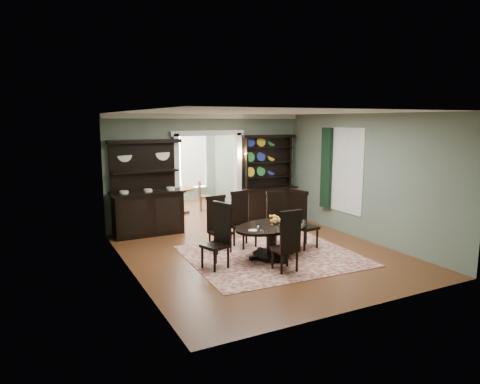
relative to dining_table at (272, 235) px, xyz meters
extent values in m
cube|color=brown|center=(-0.06, 0.26, -0.49)|extent=(5.50, 6.00, 0.01)
cube|color=white|center=(-0.06, 0.26, 2.52)|extent=(5.50, 6.00, 0.01)
cube|color=slate|center=(-2.81, 0.26, 1.02)|extent=(0.01, 6.00, 3.00)
cube|color=slate|center=(2.69, 0.26, 1.02)|extent=(0.01, 6.00, 3.00)
cube|color=slate|center=(-0.06, -2.74, 1.02)|extent=(5.50, 0.01, 3.00)
cube|color=slate|center=(-1.89, 3.26, 1.02)|extent=(1.85, 0.01, 3.00)
cube|color=slate|center=(1.76, 3.26, 1.02)|extent=(1.85, 0.01, 3.00)
cube|color=slate|center=(-0.06, 3.26, 2.27)|extent=(1.80, 0.01, 0.50)
cube|color=silver|center=(-0.06, 3.21, 2.46)|extent=(5.50, 0.10, 0.12)
cube|color=brown|center=(-0.06, 5.01, -0.49)|extent=(3.50, 3.50, 0.01)
cube|color=white|center=(-0.06, 5.01, 2.52)|extent=(3.50, 3.50, 0.01)
cube|color=slate|center=(-1.81, 5.01, 1.02)|extent=(0.01, 3.50, 3.00)
cube|color=slate|center=(1.69, 5.01, 1.02)|extent=(0.01, 3.50, 3.00)
cube|color=slate|center=(-0.06, 6.76, 1.02)|extent=(3.50, 0.01, 3.00)
cube|color=silver|center=(-0.91, 6.71, 1.07)|extent=(1.05, 0.06, 2.20)
cube|color=silver|center=(0.79, 6.71, 1.07)|extent=(1.05, 0.06, 2.20)
cube|color=silver|center=(-0.96, 3.26, 0.77)|extent=(0.14, 0.25, 2.50)
cube|color=silver|center=(0.84, 3.26, 0.77)|extent=(0.14, 0.25, 2.50)
cube|color=silver|center=(-0.06, 3.26, 2.02)|extent=(2.08, 0.25, 0.14)
cube|color=white|center=(2.68, 0.86, 1.12)|extent=(0.02, 1.10, 2.00)
cube|color=silver|center=(2.66, 0.86, 1.12)|extent=(0.01, 1.22, 2.12)
cube|color=black|center=(2.59, 1.54, 1.12)|extent=(0.10, 0.35, 2.10)
cube|color=gold|center=(0.89, 3.18, 1.37)|extent=(0.08, 0.05, 0.18)
sphere|color=#FFD88C|center=(0.79, 3.03, 1.45)|extent=(0.07, 0.07, 0.07)
sphere|color=#FFD88C|center=(0.99, 3.03, 1.45)|extent=(0.07, 0.07, 0.07)
cube|color=maroon|center=(0.06, 0.07, -0.48)|extent=(3.58, 3.17, 0.01)
ellipsoid|color=black|center=(0.00, 0.00, 0.19)|extent=(1.99, 1.53, 0.05)
cylinder|color=black|center=(0.00, 0.00, 0.16)|extent=(2.00, 2.00, 0.03)
cylinder|color=black|center=(0.00, 0.00, -0.13)|extent=(0.22, 0.22, 0.61)
cylinder|color=black|center=(0.00, 0.00, -0.44)|extent=(0.78, 0.78, 0.09)
cylinder|color=silver|center=(0.04, -0.09, 0.23)|extent=(0.27, 0.27, 0.05)
cube|color=black|center=(-0.80, 0.84, -0.05)|extent=(0.46, 0.44, 0.06)
cube|color=black|center=(-0.81, 1.03, 0.33)|extent=(0.44, 0.08, 0.73)
cube|color=black|center=(-0.81, 1.03, 0.70)|extent=(0.47, 0.10, 0.08)
cylinder|color=black|center=(-0.95, 0.66, -0.27)|extent=(0.05, 0.05, 0.43)
cylinder|color=black|center=(-0.61, 0.69, -0.27)|extent=(0.05, 0.05, 0.43)
cylinder|color=black|center=(-0.98, 1.00, -0.27)|extent=(0.05, 0.05, 0.43)
cylinder|color=black|center=(-0.64, 1.02, -0.27)|extent=(0.05, 0.05, 0.43)
cube|color=black|center=(-0.14, 0.93, -0.03)|extent=(0.52, 0.50, 0.06)
cube|color=black|center=(-0.18, 1.12, 0.36)|extent=(0.45, 0.13, 0.76)
cube|color=black|center=(-0.18, 1.12, 0.75)|extent=(0.49, 0.15, 0.08)
cylinder|color=black|center=(-0.29, 0.72, -0.26)|extent=(0.05, 0.05, 0.45)
cylinder|color=black|center=(0.06, 0.78, -0.26)|extent=(0.05, 0.05, 0.45)
cylinder|color=black|center=(-0.35, 1.07, -0.26)|extent=(0.05, 0.05, 0.45)
cylinder|color=black|center=(0.00, 1.13, -0.26)|extent=(0.05, 0.05, 0.45)
cube|color=black|center=(0.62, 0.73, -0.05)|extent=(0.50, 0.49, 0.06)
cube|color=black|center=(0.66, 0.92, 0.33)|extent=(0.44, 0.12, 0.74)
cube|color=black|center=(0.66, 0.92, 0.71)|extent=(0.48, 0.15, 0.08)
cylinder|color=black|center=(0.43, 0.59, -0.27)|extent=(0.05, 0.05, 0.43)
cylinder|color=black|center=(0.76, 0.53, -0.27)|extent=(0.05, 0.05, 0.43)
cylinder|color=black|center=(0.49, 0.93, -0.27)|extent=(0.05, 0.05, 0.43)
cylinder|color=black|center=(0.82, 0.87, -0.27)|extent=(0.05, 0.05, 0.43)
cube|color=black|center=(-1.32, -0.08, -0.03)|extent=(0.56, 0.57, 0.06)
cube|color=black|center=(-1.13, -0.01, 0.36)|extent=(0.19, 0.44, 0.77)
cube|color=black|center=(-1.13, -0.01, 0.75)|extent=(0.22, 0.49, 0.08)
cylinder|color=black|center=(-1.54, 0.03, -0.26)|extent=(0.05, 0.05, 0.45)
cylinder|color=black|center=(-1.43, -0.30, -0.26)|extent=(0.05, 0.05, 0.45)
cylinder|color=black|center=(-1.21, 0.15, -0.26)|extent=(0.05, 0.05, 0.45)
cylinder|color=black|center=(-1.09, -0.19, -0.26)|extent=(0.05, 0.05, 0.45)
cube|color=black|center=(1.03, 0.24, -0.01)|extent=(0.50, 0.52, 0.06)
cube|color=black|center=(0.83, 0.22, 0.41)|extent=(0.10, 0.48, 0.81)
cube|color=black|center=(0.83, 0.22, 0.82)|extent=(0.13, 0.52, 0.08)
cylinder|color=black|center=(1.24, 0.08, -0.25)|extent=(0.05, 0.05, 0.48)
cylinder|color=black|center=(1.20, 0.45, -0.25)|extent=(0.05, 0.05, 0.48)
cylinder|color=black|center=(0.87, 0.04, -0.25)|extent=(0.05, 0.05, 0.48)
cylinder|color=black|center=(0.83, 0.41, -0.25)|extent=(0.05, 0.05, 0.48)
cube|color=black|center=(-0.19, -0.80, -0.05)|extent=(0.44, 0.42, 0.06)
cube|color=black|center=(-0.19, -0.99, 0.32)|extent=(0.43, 0.06, 0.73)
cube|color=black|center=(-0.19, -0.99, 0.69)|extent=(0.47, 0.07, 0.07)
cylinder|color=black|center=(-0.02, -0.63, -0.27)|extent=(0.05, 0.05, 0.43)
cylinder|color=black|center=(-0.35, -0.63, -0.27)|extent=(0.05, 0.05, 0.43)
cylinder|color=black|center=(-0.03, -0.97, -0.27)|extent=(0.05, 0.05, 0.43)
cylinder|color=black|center=(-0.36, -0.96, -0.27)|extent=(0.05, 0.05, 0.43)
cube|color=black|center=(-1.81, 2.95, 0.05)|extent=(1.70, 0.60, 1.06)
cube|color=black|center=(-1.81, 2.95, 0.60)|extent=(1.81, 0.65, 0.05)
cube|color=black|center=(-1.81, 3.18, 1.23)|extent=(1.69, 0.10, 1.25)
cube|color=black|center=(-1.81, 3.07, 1.10)|extent=(1.64, 0.31, 0.04)
cube|color=black|center=(-1.81, 3.05, 1.84)|extent=(1.80, 0.39, 0.08)
cube|color=black|center=(1.69, 2.95, -0.02)|extent=(1.50, 0.67, 0.94)
cube|color=black|center=(1.69, 2.95, 0.46)|extent=(1.61, 0.73, 0.04)
cube|color=black|center=(1.69, 3.16, 1.18)|extent=(1.46, 0.21, 1.42)
cube|color=black|center=(0.99, 3.06, 1.18)|extent=(0.08, 0.27, 1.46)
cube|color=black|center=(2.40, 3.06, 1.18)|extent=(0.08, 0.27, 1.46)
cube|color=black|center=(1.69, 3.03, 1.91)|extent=(1.59, 0.49, 0.08)
cube|color=black|center=(1.69, 3.06, 0.77)|extent=(1.48, 0.42, 0.03)
cube|color=black|center=(1.69, 3.06, 1.18)|extent=(1.48, 0.42, 0.03)
cube|color=black|center=(1.69, 3.06, 1.60)|extent=(1.48, 0.42, 0.03)
cylinder|color=brown|center=(-0.20, 5.04, 0.27)|extent=(0.84, 0.84, 0.04)
cylinder|color=brown|center=(-0.20, 5.04, -0.10)|extent=(0.10, 0.10, 0.73)
cylinder|color=brown|center=(-0.20, 5.04, -0.45)|extent=(0.46, 0.46, 0.06)
cylinder|color=brown|center=(-0.76, 5.17, -0.01)|extent=(0.42, 0.42, 0.04)
cube|color=brown|center=(-0.58, 5.23, 0.25)|extent=(0.16, 0.36, 0.52)
cylinder|color=brown|center=(-0.95, 5.25, -0.25)|extent=(0.04, 0.04, 0.47)
cylinder|color=brown|center=(-0.84, 4.98, -0.25)|extent=(0.04, 0.04, 0.47)
cylinder|color=brown|center=(-0.67, 5.36, -0.25)|extent=(0.04, 0.04, 0.47)
cylinder|color=brown|center=(-0.57, 5.08, -0.25)|extent=(0.04, 0.04, 0.47)
cylinder|color=brown|center=(0.55, 4.97, -0.03)|extent=(0.40, 0.40, 0.04)
cube|color=brown|center=(0.38, 5.01, 0.22)|extent=(0.10, 0.36, 0.50)
cylinder|color=brown|center=(0.66, 4.80, -0.26)|extent=(0.04, 0.04, 0.45)
cylinder|color=brown|center=(0.72, 5.08, -0.26)|extent=(0.04, 0.04, 0.45)
cylinder|color=brown|center=(0.39, 4.86, -0.26)|extent=(0.04, 0.04, 0.45)
cylinder|color=brown|center=(0.44, 5.14, -0.26)|extent=(0.04, 0.04, 0.45)
camera|label=1|loc=(-4.48, -7.38, 2.36)|focal=32.00mm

